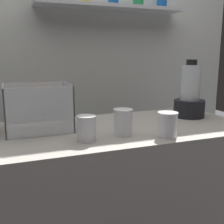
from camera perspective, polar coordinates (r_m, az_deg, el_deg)
name	(u,v)px	position (r m, az deg, el deg)	size (l,w,h in m)	color
counter	(112,209)	(1.58, 0.00, -19.18)	(1.40, 0.64, 0.90)	#9E998E
back_wall_unit	(76,54)	(2.09, -7.41, 11.68)	(2.60, 0.24, 2.50)	silver
carrot_display_bin	(39,116)	(1.39, -14.63, -0.87)	(0.30, 0.24, 0.22)	white
blender_pitcher	(190,97)	(1.69, 15.58, 3.06)	(0.18, 0.18, 0.33)	black
juice_cup_mango_left	(87,129)	(1.18, -5.21, -3.55)	(0.08, 0.08, 0.11)	white
juice_cup_orange_middle	(123,124)	(1.26, 2.27, -2.43)	(0.09, 0.09, 0.12)	white
juice_cup_carrot_right	(168,126)	(1.26, 11.26, -2.88)	(0.09, 0.09, 0.11)	white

